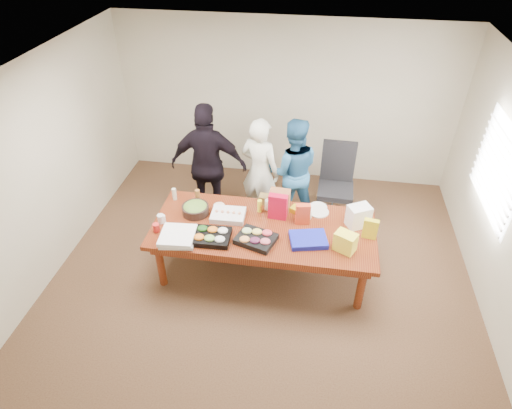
% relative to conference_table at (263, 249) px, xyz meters
% --- Properties ---
extents(floor, '(5.50, 5.00, 0.02)m').
position_rel_conference_table_xyz_m(floor, '(0.00, 0.00, -0.39)').
color(floor, '#47301E').
rests_on(floor, ground).
extents(ceiling, '(5.50, 5.00, 0.02)m').
position_rel_conference_table_xyz_m(ceiling, '(0.00, 0.00, 2.33)').
color(ceiling, white).
rests_on(ceiling, wall_back).
extents(wall_back, '(5.50, 0.04, 2.70)m').
position_rel_conference_table_xyz_m(wall_back, '(0.00, 2.50, 0.98)').
color(wall_back, beige).
rests_on(wall_back, floor).
extents(wall_front, '(5.50, 0.04, 2.70)m').
position_rel_conference_table_xyz_m(wall_front, '(0.00, -2.50, 0.98)').
color(wall_front, beige).
rests_on(wall_front, floor).
extents(wall_left, '(0.04, 5.00, 2.70)m').
position_rel_conference_table_xyz_m(wall_left, '(-2.75, 0.00, 0.98)').
color(wall_left, beige).
rests_on(wall_left, floor).
extents(wall_right, '(0.04, 5.00, 2.70)m').
position_rel_conference_table_xyz_m(wall_right, '(2.75, 0.00, 0.98)').
color(wall_right, beige).
rests_on(wall_right, floor).
extents(window_panel, '(0.03, 1.40, 1.10)m').
position_rel_conference_table_xyz_m(window_panel, '(2.72, 0.60, 1.12)').
color(window_panel, white).
rests_on(window_panel, wall_right).
extents(window_blinds, '(0.04, 1.36, 1.00)m').
position_rel_conference_table_xyz_m(window_blinds, '(2.68, 0.60, 1.12)').
color(window_blinds, beige).
rests_on(window_blinds, wall_right).
extents(conference_table, '(2.80, 1.20, 0.75)m').
position_rel_conference_table_xyz_m(conference_table, '(0.00, 0.00, 0.00)').
color(conference_table, '#4C1C0F').
rests_on(conference_table, floor).
extents(office_chair, '(0.62, 0.62, 1.19)m').
position_rel_conference_table_xyz_m(office_chair, '(0.91, 1.27, 0.22)').
color(office_chair, black).
rests_on(office_chair, floor).
extents(person_center, '(0.72, 0.59, 1.69)m').
position_rel_conference_table_xyz_m(person_center, '(-0.21, 1.14, 0.47)').
color(person_center, silver).
rests_on(person_center, floor).
extents(person_right, '(0.88, 0.73, 1.65)m').
position_rel_conference_table_xyz_m(person_right, '(0.25, 1.27, 0.45)').
color(person_right, '#2A6799').
rests_on(person_right, floor).
extents(person_left, '(1.12, 0.49, 1.89)m').
position_rel_conference_table_xyz_m(person_left, '(-0.95, 1.04, 0.57)').
color(person_left, black).
rests_on(person_left, floor).
extents(veggie_tray, '(0.47, 0.38, 0.07)m').
position_rel_conference_table_xyz_m(veggie_tray, '(-0.59, -0.32, 0.41)').
color(veggie_tray, black).
rests_on(veggie_tray, conference_table).
extents(fruit_tray, '(0.54, 0.47, 0.07)m').
position_rel_conference_table_xyz_m(fruit_tray, '(-0.05, -0.28, 0.41)').
color(fruit_tray, black).
rests_on(fruit_tray, conference_table).
extents(sheet_cake, '(0.44, 0.33, 0.07)m').
position_rel_conference_table_xyz_m(sheet_cake, '(-0.48, 0.12, 0.41)').
color(sheet_cake, white).
rests_on(sheet_cake, conference_table).
extents(salad_bowl, '(0.41, 0.41, 0.11)m').
position_rel_conference_table_xyz_m(salad_bowl, '(-0.92, 0.15, 0.43)').
color(salad_bowl, black).
rests_on(salad_bowl, conference_table).
extents(chip_bag_blue, '(0.50, 0.42, 0.07)m').
position_rel_conference_table_xyz_m(chip_bag_blue, '(0.57, -0.19, 0.41)').
color(chip_bag_blue, '#151EB1').
rests_on(chip_bag_blue, conference_table).
extents(chip_bag_red, '(0.25, 0.12, 0.35)m').
position_rel_conference_table_xyz_m(chip_bag_red, '(0.15, 0.22, 0.55)').
color(chip_bag_red, red).
rests_on(chip_bag_red, conference_table).
extents(chip_bag_yellow, '(0.19, 0.10, 0.27)m').
position_rel_conference_table_xyz_m(chip_bag_yellow, '(1.30, 0.01, 0.51)').
color(chip_bag_yellow, yellow).
rests_on(chip_bag_yellow, conference_table).
extents(chip_bag_orange, '(0.19, 0.11, 0.28)m').
position_rel_conference_table_xyz_m(chip_bag_orange, '(0.48, 0.16, 0.52)').
color(chip_bag_orange, '#DF441F').
rests_on(chip_bag_orange, conference_table).
extents(mayo_jar, '(0.11, 0.11, 0.14)m').
position_rel_conference_table_xyz_m(mayo_jar, '(0.01, 0.39, 0.45)').
color(mayo_jar, white).
rests_on(mayo_jar, conference_table).
extents(mustard_bottle, '(0.07, 0.07, 0.18)m').
position_rel_conference_table_xyz_m(mustard_bottle, '(-0.09, 0.32, 0.46)').
color(mustard_bottle, '#EDF82D').
rests_on(mustard_bottle, conference_table).
extents(dressing_bottle, '(0.07, 0.07, 0.21)m').
position_rel_conference_table_xyz_m(dressing_bottle, '(-0.95, 0.37, 0.48)').
color(dressing_bottle, brown).
rests_on(dressing_bottle, conference_table).
extents(ranch_bottle, '(0.07, 0.07, 0.17)m').
position_rel_conference_table_xyz_m(ranch_bottle, '(-1.28, 0.40, 0.46)').
color(ranch_bottle, beige).
rests_on(ranch_bottle, conference_table).
extents(banana_bunch, '(0.25, 0.21, 0.07)m').
position_rel_conference_table_xyz_m(banana_bunch, '(0.42, 0.36, 0.41)').
color(banana_bunch, yellow).
rests_on(banana_bunch, conference_table).
extents(bread_loaf, '(0.31, 0.15, 0.12)m').
position_rel_conference_table_xyz_m(bread_loaf, '(0.02, 0.51, 0.43)').
color(bread_loaf, brown).
rests_on(bread_loaf, conference_table).
extents(kraft_bag, '(0.27, 0.17, 0.34)m').
position_rel_conference_table_xyz_m(kraft_bag, '(0.16, 0.35, 0.54)').
color(kraft_bag, brown).
rests_on(kraft_bag, conference_table).
extents(red_cup, '(0.10, 0.10, 0.11)m').
position_rel_conference_table_xyz_m(red_cup, '(-1.30, -0.28, 0.43)').
color(red_cup, red).
rests_on(red_cup, conference_table).
extents(clear_cup_a, '(0.09, 0.09, 0.12)m').
position_rel_conference_table_xyz_m(clear_cup_a, '(-1.30, -0.11, 0.43)').
color(clear_cup_a, silver).
rests_on(clear_cup_a, conference_table).
extents(clear_cup_b, '(0.08, 0.08, 0.10)m').
position_rel_conference_table_xyz_m(clear_cup_b, '(-1.28, -0.10, 0.42)').
color(clear_cup_b, white).
rests_on(clear_cup_b, conference_table).
extents(pizza_box_lower, '(0.46, 0.46, 0.05)m').
position_rel_conference_table_xyz_m(pizza_box_lower, '(-0.99, -0.39, 0.40)').
color(pizza_box_lower, silver).
rests_on(pizza_box_lower, conference_table).
extents(pizza_box_upper, '(0.44, 0.44, 0.05)m').
position_rel_conference_table_xyz_m(pizza_box_upper, '(-0.99, -0.40, 0.45)').
color(pizza_box_upper, white).
rests_on(pizza_box_upper, pizza_box_lower).
extents(plate_a, '(0.34, 0.34, 0.02)m').
position_rel_conference_table_xyz_m(plate_a, '(0.67, 0.42, 0.38)').
color(plate_a, silver).
rests_on(plate_a, conference_table).
extents(plate_b, '(0.26, 0.26, 0.01)m').
position_rel_conference_table_xyz_m(plate_b, '(0.66, 0.52, 0.38)').
color(plate_b, white).
rests_on(plate_b, conference_table).
extents(dip_bowl_a, '(0.16, 0.16, 0.06)m').
position_rel_conference_table_xyz_m(dip_bowl_a, '(0.51, 0.29, 0.41)').
color(dip_bowl_a, '#CCB395').
rests_on(dip_bowl_a, conference_table).
extents(dip_bowl_b, '(0.18, 0.18, 0.06)m').
position_rel_conference_table_xyz_m(dip_bowl_b, '(-0.63, 0.29, 0.40)').
color(dip_bowl_b, beige).
rests_on(dip_bowl_b, conference_table).
extents(grocery_bag_white, '(0.33, 0.30, 0.29)m').
position_rel_conference_table_xyz_m(grocery_bag_white, '(1.17, 0.22, 0.52)').
color(grocery_bag_white, white).
rests_on(grocery_bag_white, conference_table).
extents(grocery_bag_yellow, '(0.29, 0.26, 0.24)m').
position_rel_conference_table_xyz_m(grocery_bag_yellow, '(1.00, -0.27, 0.50)').
color(grocery_bag_yellow, yellow).
rests_on(grocery_bag_yellow, conference_table).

